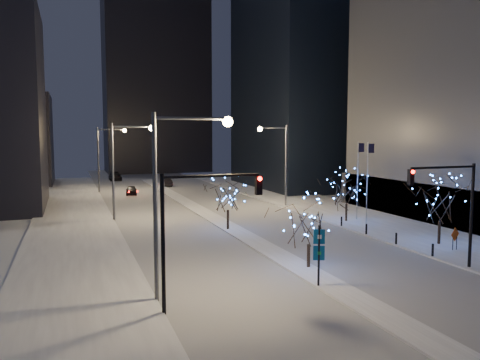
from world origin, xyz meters
name	(u,v)px	position (x,y,z in m)	size (l,w,h in m)	color
ground	(340,292)	(0.00, 0.00, 0.00)	(160.00, 160.00, 0.00)	silver
road	(190,205)	(0.00, 35.00, 0.01)	(20.00, 130.00, 0.02)	#A3A7B1
median	(200,210)	(0.00, 30.00, 0.07)	(2.00, 80.00, 0.15)	white
east_sidewalk	(360,217)	(15.00, 20.00, 0.07)	(10.00, 90.00, 0.15)	white
west_sidewalk	(74,237)	(-14.00, 20.00, 0.07)	(8.00, 90.00, 0.15)	white
horizon_block	(156,84)	(6.00, 92.00, 21.00)	(24.00, 14.00, 42.00)	black
street_lamp_w_near	(175,179)	(-8.94, 2.00, 6.50)	(4.40, 0.56, 10.00)	#595E66
street_lamp_w_mid	(123,158)	(-8.94, 27.00, 6.50)	(4.40, 0.56, 10.00)	#595E66
street_lamp_w_far	(105,150)	(-8.94, 52.00, 6.50)	(4.40, 0.56, 10.00)	#595E66
street_lamp_east	(279,155)	(10.08, 30.00, 6.45)	(3.90, 0.56, 10.00)	#595E66
traffic_signal_west	(194,218)	(-8.44, 0.00, 4.76)	(5.26, 0.43, 7.00)	black
traffic_signal_east	(454,199)	(8.94, 1.00, 4.76)	(5.26, 0.43, 7.00)	black
flagpoles	(363,176)	(13.37, 17.25, 4.80)	(1.35, 2.60, 8.00)	silver
bollards	(381,234)	(10.20, 10.00, 0.60)	(0.16, 12.16, 0.90)	black
car_near	(131,190)	(-5.63, 48.12, 0.66)	(1.56, 3.87, 1.32)	black
car_mid	(166,183)	(1.50, 57.78, 0.65)	(1.37, 3.94, 1.30)	black
car_far	(115,176)	(-5.86, 71.59, 0.80)	(2.24, 5.51, 1.60)	black
holiday_tree_median_near	(309,222)	(0.50, 4.65, 3.17)	(5.16, 5.16, 4.84)	black
holiday_tree_median_far	(228,195)	(-0.50, 18.37, 3.36)	(4.64, 4.64, 4.94)	black
holiday_tree_plaza_near	(440,200)	(13.51, 6.93, 3.70)	(5.42, 5.42, 5.62)	black
holiday_tree_plaza_far	(347,189)	(12.10, 18.14, 3.45)	(5.02, 5.02, 5.18)	black
wayfinding_sign	(319,249)	(-0.82, 1.00, 2.28)	(0.64, 0.33, 3.71)	black
construction_sign	(455,236)	(13.10, 4.89, 1.19)	(1.01, 0.32, 1.72)	black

